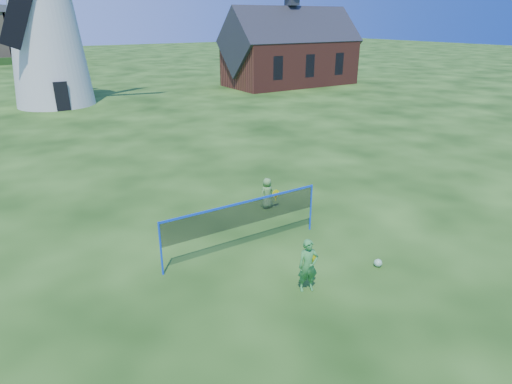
{
  "coord_description": "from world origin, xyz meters",
  "views": [
    {
      "loc": [
        -6.26,
        -9.76,
        6.36
      ],
      "look_at": [
        0.2,
        0.5,
        1.5
      ],
      "focal_mm": 30.42,
      "sensor_mm": 36.0,
      "label": 1
    }
  ],
  "objects": [
    {
      "name": "play_ball",
      "position": [
        2.09,
        -2.8,
        0.11
      ],
      "size": [
        0.22,
        0.22,
        0.22
      ],
      "primitive_type": "sphere",
      "color": "green",
      "rests_on": "ground"
    },
    {
      "name": "windmill",
      "position": [
        -1.22,
        27.73,
        6.07
      ],
      "size": [
        13.65,
        5.77,
        17.95
      ],
      "color": "silver",
      "rests_on": "ground"
    },
    {
      "name": "player_boy",
      "position": [
        1.74,
        2.19,
        0.56
      ],
      "size": [
        0.65,
        0.43,
        1.11
      ],
      "rotation": [
        0.0,
        0.0,
        3.22
      ],
      "color": "#5B9146",
      "rests_on": "ground"
    },
    {
      "name": "badminton_net",
      "position": [
        -0.57,
        -0.02,
        1.14
      ],
      "size": [
        5.05,
        0.05,
        1.55
      ],
      "color": "blue",
      "rests_on": "ground"
    },
    {
      "name": "chapel",
      "position": [
        21.05,
        27.07,
        3.2
      ],
      "size": [
        13.43,
        6.51,
        11.36
      ],
      "color": "brown",
      "rests_on": "ground"
    },
    {
      "name": "ground",
      "position": [
        0.0,
        0.0,
        0.0
      ],
      "size": [
        220.0,
        220.0,
        0.0
      ],
      "primitive_type": "plane",
      "color": "black",
      "rests_on": "ground"
    },
    {
      "name": "player_girl",
      "position": [
        -0.25,
        -2.63,
        0.7
      ],
      "size": [
        0.72,
        0.49,
        1.4
      ],
      "rotation": [
        0.0,
        0.0,
        -0.35
      ],
      "color": "#37893C",
      "rests_on": "ground"
    }
  ]
}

